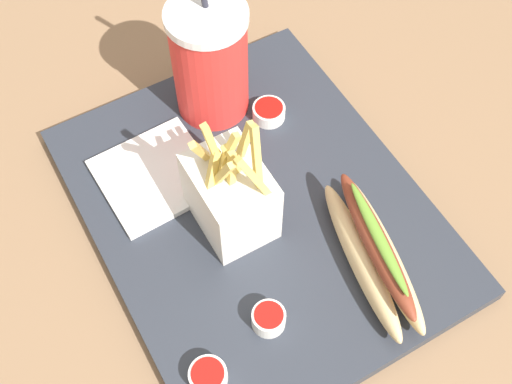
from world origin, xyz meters
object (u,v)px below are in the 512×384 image
ketchup_cup_3 (269,318)px  napkin_stack (155,176)px  ketchup_cup_1 (208,376)px  fries_basket (232,198)px  ketchup_cup_2 (269,112)px  hot_dog_1 (373,253)px  soda_cup (210,61)px

ketchup_cup_3 → napkin_stack: 0.22m
ketchup_cup_1 → ketchup_cup_3: (0.02, -0.08, 0.00)m
fries_basket → ketchup_cup_2: (0.11, -0.11, -0.04)m
hot_dog_1 → ketchup_cup_1: 0.21m
ketchup_cup_3 → napkin_stack: (0.21, 0.02, -0.01)m
ketchup_cup_2 → fries_basket: bearing=134.6°
fries_basket → napkin_stack: fries_basket is taller
ketchup_cup_1 → ketchup_cup_3: size_ratio=1.09×
fries_basket → soda_cup: bearing=-20.3°
ketchup_cup_2 → ketchup_cup_1: bearing=139.4°
fries_basket → ketchup_cup_3: size_ratio=4.81×
soda_cup → fries_basket: (-0.16, 0.06, -0.03)m
ketchup_cup_2 → napkin_stack: bearing=94.2°
ketchup_cup_3 → napkin_stack: bearing=6.4°
ketchup_cup_1 → hot_dog_1: bearing=-83.4°
soda_cup → napkin_stack: soda_cup is taller
soda_cup → ketchup_cup_1: soda_cup is taller
ketchup_cup_1 → ketchup_cup_3: ketchup_cup_3 is taller
ketchup_cup_2 → napkin_stack: ketchup_cup_2 is taller
ketchup_cup_3 → ketchup_cup_1: bearing=104.4°
ketchup_cup_1 → ketchup_cup_3: 0.08m
napkin_stack → ketchup_cup_1: bearing=166.9°
ketchup_cup_2 → napkin_stack: 0.16m
hot_dog_1 → ketchup_cup_2: 0.22m
soda_cup → napkin_stack: bearing=120.3°
soda_cup → ketchup_cup_1: size_ratio=5.89×
soda_cup → fries_basket: size_ratio=1.33×
ketchup_cup_1 → napkin_stack: (0.23, -0.05, -0.01)m
hot_dog_1 → ketchup_cup_2: size_ratio=4.95×
ketchup_cup_1 → ketchup_cup_2: size_ratio=0.95×
fries_basket → hot_dog_1: fries_basket is taller
ketchup_cup_2 → ketchup_cup_3: ketchup_cup_3 is taller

